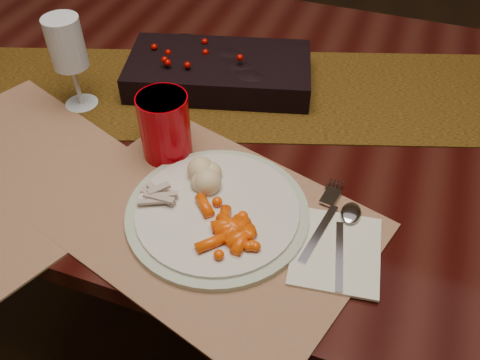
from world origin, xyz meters
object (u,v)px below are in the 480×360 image
(placemat_main, at_px, (212,223))
(dining_table, at_px, (272,227))
(centerpiece, at_px, (219,67))
(baby_carrots, at_px, (221,227))
(red_cup, at_px, (165,126))
(dinner_plate, at_px, (217,212))
(mashed_potatoes, at_px, (206,174))
(turkey_shreds, at_px, (156,195))
(wine_glass, at_px, (71,64))
(napkin, at_px, (336,251))

(placemat_main, bearing_deg, dining_table, 104.68)
(centerpiece, relative_size, baby_carrots, 3.97)
(dining_table, relative_size, centerpiece, 4.65)
(red_cup, bearing_deg, dinner_plate, -38.23)
(mashed_potatoes, xyz_separation_m, turkey_shreds, (-0.07, -0.06, -0.01))
(centerpiece, distance_m, baby_carrots, 0.43)
(dinner_plate, height_order, red_cup, red_cup)
(dining_table, distance_m, baby_carrots, 0.54)
(placemat_main, xyz_separation_m, mashed_potatoes, (-0.04, 0.07, 0.04))
(baby_carrots, distance_m, mashed_potatoes, 0.11)
(red_cup, distance_m, wine_glass, 0.25)
(red_cup, height_order, wine_glass, wine_glass)
(dining_table, distance_m, mashed_potatoes, 0.50)
(mashed_potatoes, height_order, turkey_shreds, mashed_potatoes)
(mashed_potatoes, distance_m, turkey_shreds, 0.09)
(dinner_plate, relative_size, red_cup, 2.42)
(centerpiece, bearing_deg, placemat_main, -70.15)
(mashed_potatoes, bearing_deg, wine_glass, 157.07)
(dining_table, height_order, dinner_plate, dinner_plate)
(placemat_main, height_order, wine_glass, wine_glass)
(dinner_plate, height_order, mashed_potatoes, mashed_potatoes)
(dining_table, xyz_separation_m, placemat_main, (-0.01, -0.33, 0.38))
(napkin, bearing_deg, dining_table, 112.41)
(dinner_plate, bearing_deg, centerpiece, 111.04)
(wine_glass, bearing_deg, dinner_plate, -26.82)
(centerpiece, height_order, wine_glass, wine_glass)
(baby_carrots, height_order, napkin, baby_carrots)
(baby_carrots, xyz_separation_m, turkey_shreds, (-0.13, 0.03, -0.00))
(dining_table, distance_m, wine_glass, 0.63)
(dinner_plate, bearing_deg, mashed_potatoes, 128.95)
(dinner_plate, relative_size, mashed_potatoes, 3.56)
(turkey_shreds, bearing_deg, red_cup, 107.56)
(dining_table, xyz_separation_m, baby_carrots, (0.01, -0.36, 0.40))
(napkin, bearing_deg, wine_glass, 153.36)
(turkey_shreds, bearing_deg, centerpiece, 95.41)
(centerpiece, height_order, dinner_plate, centerpiece)
(mashed_potatoes, distance_m, red_cup, 0.13)
(turkey_shreds, xyz_separation_m, red_cup, (-0.04, 0.13, 0.04))
(dinner_plate, xyz_separation_m, wine_glass, (-0.38, 0.19, 0.08))
(dining_table, height_order, mashed_potatoes, mashed_potatoes)
(placemat_main, relative_size, mashed_potatoes, 5.84)
(dining_table, bearing_deg, red_cup, -127.41)
(placemat_main, distance_m, baby_carrots, 0.04)
(dinner_plate, distance_m, red_cup, 0.19)
(dining_table, xyz_separation_m, red_cup, (-0.16, -0.20, 0.44))
(wine_glass, bearing_deg, placemat_main, -29.04)
(centerpiece, bearing_deg, mashed_potatoes, -72.24)
(dining_table, bearing_deg, centerpiece, 163.38)
(dinner_plate, bearing_deg, wine_glass, 153.18)
(centerpiece, relative_size, wine_glass, 2.00)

